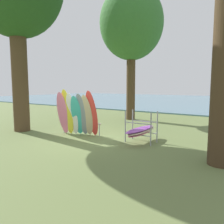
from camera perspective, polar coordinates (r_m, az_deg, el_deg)
name	(u,v)px	position (r m, az deg, el deg)	size (l,w,h in m)	color
ground_plane	(86,139)	(9.50, -6.77, -6.90)	(80.00, 80.00, 0.00)	olive
lake_water	(212,101)	(35.68, 24.24, 2.57)	(80.00, 36.00, 0.10)	slate
tree_mid_behind	(131,24)	(15.34, 4.99, 21.51)	(4.08, 4.08, 8.58)	#4C3823
leaning_board_pile	(77,114)	(10.10, -8.98, -0.55)	(2.03, 1.06, 2.09)	pink
board_storage_rack	(141,130)	(8.91, 7.45, -4.71)	(1.15, 2.13, 1.25)	#9EA0A5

